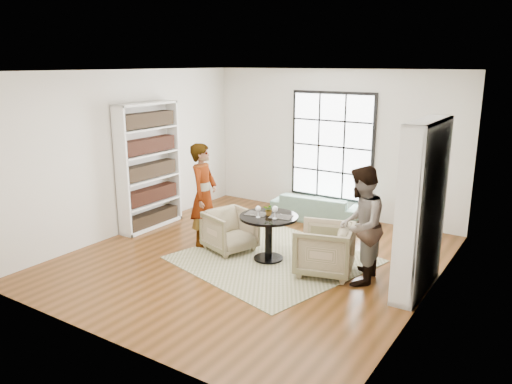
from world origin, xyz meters
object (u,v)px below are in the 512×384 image
Objects in this scene: wine_glass_right at (275,209)px; flower_centerpiece at (269,210)px; armchair_left at (230,231)px; person_left at (204,195)px; person_right at (360,225)px; sofa at (317,207)px; armchair_right at (324,249)px; pedestal_table at (269,228)px; wine_glass_left at (258,209)px.

wine_glass_right is 0.20m from flower_centerpiece.
person_left reaches higher than armchair_left.
person_left is at bearing -98.97° from person_right.
sofa is 2.67m from armchair_right.
person_right reaches higher than flower_centerpiece.
wine_glass_right is (1.49, -0.09, 0.00)m from person_left.
flower_centerpiece is at bearing -99.48° from person_right.
pedestal_table is at bearing -98.63° from person_right.
armchair_right is 0.49× the size of person_right.
wine_glass_left is 0.27m from wine_glass_right.
armchair_right is (1.76, -0.00, 0.04)m from armchair_left.
wine_glass_left is at bearing -115.05° from flower_centerpiece.
armchair_left is (-0.78, 0.01, -0.20)m from pedestal_table.
person_left is at bearing -105.45° from armchair_right.
person_right is at bearing 74.66° from armchair_right.
wine_glass_left is (-0.10, -0.17, 0.34)m from pedestal_table.
sofa is 9.46× the size of wine_glass_left.
person_left is at bearing 108.65° from armchair_left.
armchair_left is at bearing 179.17° from pedestal_table.
armchair_right is at bearing 9.15° from wine_glass_left.
pedestal_table is 0.54× the size of person_right.
person_right is at bearing -71.46° from armchair_left.
pedestal_table reaches higher than armchair_left.
person_left is (-1.04, -2.35, 0.64)m from sofa.
pedestal_table is 4.92× the size of wine_glass_left.
armchair_left is 3.67× the size of wine_glass_right.
flower_centerpiece is (-1.54, 0.02, -0.02)m from person_right.
wine_glass_right reaches higher than pedestal_table.
armchair_right is at bearing -71.50° from armchair_left.
wine_glass_left is (-1.08, -0.17, 0.50)m from armchair_right.
pedestal_table is 1.56m from person_right.
sofa is 2.64m from person_left.
armchair_right is 0.97m from wine_glass_right.
pedestal_table is 1.37m from person_left.
person_right reaches higher than wine_glass_right.
pedestal_table is 0.30m from flower_centerpiece.
person_left is at bearing 179.51° from pedestal_table.
person_right reaches higher than sofa.
armchair_right reaches higher than sofa.
armchair_right is 4.06× the size of wine_glass_right.
flower_centerpiece is (0.28, -2.33, 0.58)m from sofa.
pedestal_table is at bearing 91.63° from sofa.
wine_glass_left is (0.68, -0.18, 0.54)m from armchair_left.
person_left is 9.42× the size of wine_glass_left.
pedestal_table is 0.52× the size of sofa.
sofa is 3.03m from person_right.
armchair_right is (0.98, 0.01, -0.16)m from pedestal_table.
wine_glass_right is at bearing -108.75° from person_left.
armchair_left is 0.43× the size of person_left.
person_right is at bearing -105.37° from person_left.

